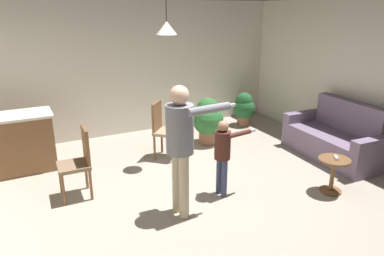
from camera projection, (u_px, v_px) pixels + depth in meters
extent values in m
plane|color=#9E9384|center=(212.00, 195.00, 5.08)|extent=(7.68, 7.68, 0.00)
cube|color=silver|center=(136.00, 68.00, 7.35)|extent=(6.40, 0.10, 2.70)
cube|color=silver|center=(377.00, 82.00, 6.02)|extent=(0.10, 6.40, 2.70)
cube|color=slate|center=(333.00, 145.00, 6.30)|extent=(0.92, 1.48, 0.45)
cube|color=slate|center=(351.00, 116.00, 6.27)|extent=(0.27, 1.45, 0.55)
cube|color=slate|center=(372.00, 157.00, 5.57)|extent=(0.86, 0.22, 0.63)
cube|color=slate|center=(303.00, 127.00, 6.98)|extent=(0.86, 0.22, 0.63)
cylinder|color=brown|center=(383.00, 170.00, 5.80)|extent=(0.05, 0.05, 0.06)
cylinder|color=brown|center=(314.00, 139.00, 7.18)|extent=(0.05, 0.05, 0.06)
cylinder|color=brown|center=(354.00, 177.00, 5.55)|extent=(0.05, 0.05, 0.06)
cylinder|color=brown|center=(288.00, 143.00, 6.93)|extent=(0.05, 0.05, 0.06)
cube|color=brown|center=(14.00, 145.00, 5.69)|extent=(1.20, 0.60, 0.91)
cube|color=beige|center=(9.00, 117.00, 5.53)|extent=(1.26, 0.66, 0.04)
cylinder|color=brown|center=(335.00, 160.00, 5.00)|extent=(0.44, 0.44, 0.03)
cylinder|color=brown|center=(332.00, 176.00, 5.09)|extent=(0.06, 0.06, 0.49)
cylinder|color=brown|center=(330.00, 191.00, 5.16)|extent=(0.31, 0.31, 0.03)
cylinder|color=tan|center=(177.00, 181.00, 4.55)|extent=(0.12, 0.12, 0.86)
cylinder|color=tan|center=(184.00, 187.00, 4.41)|extent=(0.12, 0.12, 0.86)
cylinder|color=slate|center=(180.00, 129.00, 4.25)|extent=(0.34, 0.34, 0.61)
sphere|color=#D8AD8C|center=(179.00, 95.00, 4.11)|extent=(0.23, 0.23, 0.23)
cylinder|color=slate|center=(172.00, 127.00, 4.41)|extent=(0.10, 0.10, 0.57)
cylinder|color=slate|center=(209.00, 109.00, 4.15)|extent=(0.58, 0.15, 0.10)
cube|color=white|center=(230.00, 105.00, 4.31)|extent=(0.13, 0.05, 0.04)
cylinder|color=#384260|center=(219.00, 175.00, 5.04)|extent=(0.08, 0.08, 0.56)
cylinder|color=#384260|center=(224.00, 178.00, 4.95)|extent=(0.08, 0.08, 0.56)
cylinder|color=#4C261E|center=(223.00, 145.00, 4.85)|extent=(0.22, 0.22, 0.40)
sphere|color=#9E7556|center=(223.00, 126.00, 4.76)|extent=(0.15, 0.15, 0.15)
cylinder|color=#4C261E|center=(217.00, 144.00, 4.95)|extent=(0.07, 0.07, 0.37)
cylinder|color=#4C261E|center=(240.00, 134.00, 4.79)|extent=(0.38, 0.11, 0.07)
cube|color=white|center=(251.00, 131.00, 4.91)|extent=(0.13, 0.05, 0.04)
cylinder|color=brown|center=(91.00, 185.00, 4.89)|extent=(0.04, 0.04, 0.45)
cylinder|color=brown|center=(86.00, 174.00, 5.19)|extent=(0.04, 0.04, 0.45)
cylinder|color=brown|center=(63.00, 190.00, 4.74)|extent=(0.04, 0.04, 0.45)
cylinder|color=brown|center=(60.00, 179.00, 5.05)|extent=(0.04, 0.04, 0.45)
cube|color=#7F664C|center=(74.00, 166.00, 4.89)|extent=(0.43, 0.43, 0.05)
cube|color=brown|center=(86.00, 145.00, 4.88)|extent=(0.05, 0.38, 0.50)
cylinder|color=brown|center=(162.00, 141.00, 6.50)|extent=(0.04, 0.04, 0.45)
cylinder|color=brown|center=(155.00, 148.00, 6.18)|extent=(0.04, 0.04, 0.45)
cylinder|color=brown|center=(181.00, 143.00, 6.41)|extent=(0.04, 0.04, 0.45)
cylinder|color=brown|center=(174.00, 150.00, 6.08)|extent=(0.04, 0.04, 0.45)
cube|color=#997F60|center=(167.00, 132.00, 6.21)|extent=(0.59, 0.59, 0.05)
cube|color=brown|center=(157.00, 116.00, 6.17)|extent=(0.29, 0.30, 0.50)
cylinder|color=brown|center=(208.00, 137.00, 6.98)|extent=(0.35, 0.35, 0.27)
sphere|color=#2D6B33|center=(208.00, 120.00, 6.87)|extent=(0.60, 0.60, 0.60)
sphere|color=#2D6B33|center=(208.00, 109.00, 6.80)|extent=(0.45, 0.45, 0.45)
cylinder|color=brown|center=(243.00, 120.00, 8.08)|extent=(0.29, 0.29, 0.22)
sphere|color=#235B2D|center=(244.00, 108.00, 7.99)|extent=(0.49, 0.49, 0.49)
sphere|color=#235B2D|center=(244.00, 101.00, 7.93)|extent=(0.37, 0.37, 0.37)
cube|color=white|center=(336.00, 158.00, 4.99)|extent=(0.10, 0.13, 0.04)
cone|color=silver|center=(167.00, 28.00, 5.39)|extent=(0.32, 0.32, 0.20)
cylinder|color=black|center=(166.00, 9.00, 5.30)|extent=(0.01, 0.01, 0.36)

